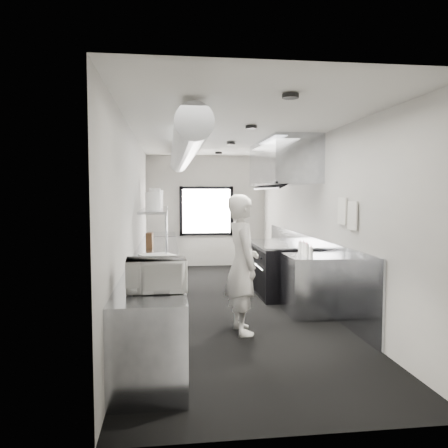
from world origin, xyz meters
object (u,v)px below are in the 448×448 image
object	(u,v)px
far_work_table	(160,253)
squeeze_bottle_d	(304,249)
microwave	(156,275)
deli_tub_a	(136,278)
exhaust_hood	(282,163)
small_plate	(160,265)
squeeze_bottle_b	(307,251)
plate_stack_c	(157,199)
deli_tub_b	(142,274)
range	(278,268)
plate_stack_d	(155,198)
pass_shelf	(156,210)
plate_stack_a	(153,201)
bottle_station	(308,285)
prep_counter	(156,286)
line_cook	(242,264)
squeeze_bottle_c	(307,250)
plate_stack_b	(155,201)
knife_block	(150,240)
squeeze_bottle_e	(300,247)
cutting_board	(159,256)
squeeze_bottle_a	(311,253)

from	to	relation	value
far_work_table	squeeze_bottle_d	xyz separation A→B (m)	(2.26, -3.80, 0.55)
microwave	deli_tub_a	size ratio (longest dim) A/B	3.98
exhaust_hood	small_plate	bearing A→B (deg)	-136.83
squeeze_bottle_b	plate_stack_c	bearing A→B (deg)	138.68
deli_tub_b	range	bearing A→B (deg)	51.64
small_plate	plate_stack_d	size ratio (longest dim) A/B	0.47
pass_shelf	plate_stack_a	distance (m)	0.84
deli_tub_b	pass_shelf	bearing A→B (deg)	88.76
microwave	small_plate	size ratio (longest dim) A/B	2.93
squeeze_bottle_d	small_plate	bearing A→B (deg)	-161.20
small_plate	bottle_station	bearing A→B (deg)	16.06
prep_counter	line_cook	world-z (taller)	line_cook
squeeze_bottle_d	range	bearing A→B (deg)	92.99
bottle_station	squeeze_bottle_c	distance (m)	0.54
far_work_table	line_cook	world-z (taller)	line_cook
small_plate	squeeze_bottle_d	world-z (taller)	squeeze_bottle_d
deli_tub_a	plate_stack_c	bearing A→B (deg)	87.76
exhaust_hood	plate_stack_c	bearing A→B (deg)	169.96
plate_stack_b	squeeze_bottle_d	bearing A→B (deg)	-28.46
range	squeeze_bottle_d	world-z (taller)	squeeze_bottle_d
deli_tub_a	exhaust_hood	bearing A→B (deg)	52.53
knife_block	squeeze_bottle_b	size ratio (longest dim) A/B	1.29
pass_shelf	range	bearing A→B (deg)	-7.67
pass_shelf	squeeze_bottle_c	distance (m)	2.93
plate_stack_d	range	bearing A→B (deg)	-26.65
line_cook	microwave	bearing A→B (deg)	136.01
small_plate	squeeze_bottle_e	xyz separation A→B (m)	(2.20, 0.97, 0.08)
plate_stack_c	squeeze_bottle_b	xyz separation A→B (m)	(2.24, -1.97, -0.74)
cutting_board	deli_tub_a	bearing A→B (deg)	-96.23
small_plate	deli_tub_a	bearing A→B (deg)	-101.86
range	far_work_table	distance (m)	3.32
squeeze_bottle_e	plate_stack_d	bearing A→B (deg)	136.81
line_cook	plate_stack_b	world-z (taller)	plate_stack_b
line_cook	plate_stack_a	distance (m)	2.18
knife_block	microwave	bearing A→B (deg)	-81.45
squeeze_bottle_e	squeeze_bottle_b	bearing A→B (deg)	-96.09
far_work_table	cutting_board	world-z (taller)	cutting_board
plate_stack_c	squeeze_bottle_b	size ratio (longest dim) A/B	1.66
range	plate_stack_c	size ratio (longest dim) A/B	4.80
exhaust_hood	squeeze_bottle_d	bearing A→B (deg)	-89.60
prep_counter	small_plate	bearing A→B (deg)	-85.24
squeeze_bottle_a	knife_block	bearing A→B (deg)	145.11
squeeze_bottle_c	squeeze_bottle_d	xyz separation A→B (m)	(-0.02, 0.11, 0.01)
pass_shelf	far_work_table	xyz separation A→B (m)	(0.04, 2.20, -1.09)
exhaust_hood	cutting_board	bearing A→B (deg)	-150.95
squeeze_bottle_a	squeeze_bottle_e	world-z (taller)	squeeze_bottle_e
line_cook	squeeze_bottle_a	size ratio (longest dim) A/B	10.71
prep_counter	squeeze_bottle_b	world-z (taller)	squeeze_bottle_b
squeeze_bottle_a	plate_stack_d	bearing A→B (deg)	129.02
exhaust_hood	squeeze_bottle_d	world-z (taller)	exhaust_hood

